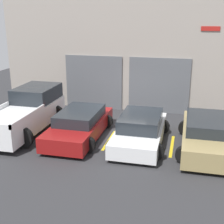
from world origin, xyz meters
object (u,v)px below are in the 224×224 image
at_px(sedan_white, 140,130).
at_px(van_right, 80,125).
at_px(pickup_truck, 27,112).
at_px(sedan_side, 207,135).

xyz_separation_m(sedan_white, van_right, (-2.64, -0.00, -0.00)).
bearing_deg(sedan_white, pickup_truck, 177.05).
xyz_separation_m(sedan_white, sedan_side, (2.64, -0.01, 0.04)).
bearing_deg(van_right, sedan_side, -0.03).
relative_size(pickup_truck, van_right, 1.13).
xyz_separation_m(pickup_truck, van_right, (2.64, -0.27, -0.27)).
relative_size(pickup_truck, sedan_side, 1.12).
distance_m(sedan_white, van_right, 2.64).
bearing_deg(pickup_truck, sedan_white, -2.95).
bearing_deg(van_right, pickup_truck, 174.05).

